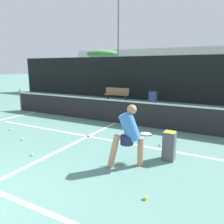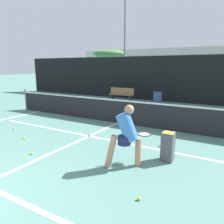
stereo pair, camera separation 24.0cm
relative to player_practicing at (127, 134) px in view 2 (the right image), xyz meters
The scene contains 17 objects.
court_service_line 2.55m from the player_practicing, 146.74° to the left, with size 8.25×0.10×0.01m, color white.
court_center_mark 2.25m from the player_practicing, 163.76° to the left, with size 0.10×5.41×0.01m, color white.
net 3.88m from the player_practicing, 121.61° to the left, with size 11.09×0.09×1.07m.
fence_back 9.84m from the player_practicing, 101.93° to the left, with size 24.00×0.06×2.91m.
player_practicing is the anchor object (origin of this frame).
tennis_ball_scattered_1 1.51m from the player_practicing, 53.55° to the right, with size 0.07×0.07×0.07m, color #D1E033.
tennis_ball_scattered_2 4.96m from the player_practicing, behind, with size 0.07×0.07×0.07m, color #D1E033.
tennis_ball_scattered_5 3.68m from the player_practicing, behind, with size 0.07×0.07×0.07m, color #D1E033.
tennis_ball_scattered_7 2.60m from the player_practicing, 165.01° to the right, with size 0.07×0.07×0.07m, color #D1E033.
tennis_ball_scattered_8 1.77m from the player_practicing, 79.90° to the left, with size 0.07×0.07×0.07m, color #D1E033.
ball_hopper 1.13m from the player_practicing, 46.67° to the left, with size 0.28×0.28×0.71m.
courtside_bench 9.44m from the player_practicing, 118.61° to the left, with size 1.64×0.53×0.86m.
trash_bin 8.69m from the player_practicing, 104.22° to the left, with size 0.55×0.55×0.80m.
parked_car 13.00m from the player_practicing, 106.41° to the left, with size 1.75×4.24×1.42m.
floodlight_mast 17.62m from the player_practicing, 117.41° to the left, with size 1.10×0.24×8.87m.
tree_east 19.98m from the player_practicing, 122.16° to the left, with size 3.50×3.50×3.98m.
building_far 26.39m from the player_practicing, 94.42° to the left, with size 36.00×2.40×4.58m, color beige.
Camera 2 is at (4.10, -0.71, 2.24)m, focal length 35.00 mm.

